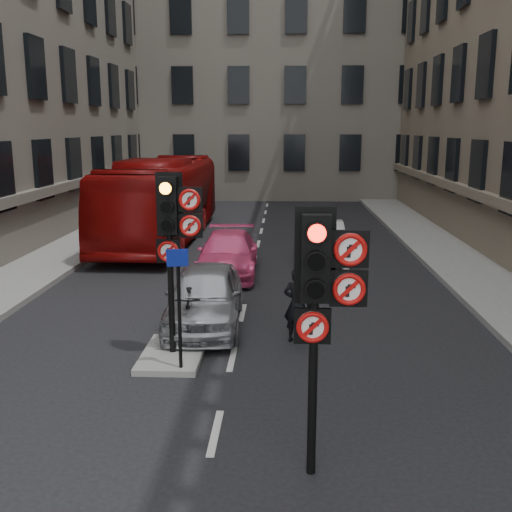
# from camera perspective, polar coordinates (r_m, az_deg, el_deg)

# --- Properties ---
(pavement_left) EXTENTS (3.00, 50.00, 0.16)m
(pavement_left) POSITION_cam_1_polar(r_m,az_deg,el_deg) (20.51, -20.97, -1.18)
(pavement_left) COLOR gray
(pavement_left) RESTS_ON ground
(pavement_right) EXTENTS (3.00, 50.00, 0.16)m
(pavement_right) POSITION_cam_1_polar(r_m,az_deg,el_deg) (19.79, 20.88, -1.64)
(pavement_right) COLOR gray
(pavement_right) RESTS_ON ground
(centre_island) EXTENTS (1.20, 2.00, 0.12)m
(centre_island) POSITION_cam_1_polar(r_m,az_deg,el_deg) (12.31, -7.91, -9.25)
(centre_island) COLOR gray
(centre_island) RESTS_ON ground
(building_far) EXTENTS (30.00, 14.00, 20.00)m
(building_far) POSITION_cam_1_polar(r_m,az_deg,el_deg) (44.60, 1.47, 19.22)
(building_far) COLOR slate
(building_far) RESTS_ON ground
(signal_near) EXTENTS (0.91, 0.40, 3.58)m
(signal_near) POSITION_cam_1_polar(r_m,az_deg,el_deg) (7.52, 6.28, -2.93)
(signal_near) COLOR black
(signal_near) RESTS_ON ground
(signal_far) EXTENTS (0.91, 0.40, 3.58)m
(signal_far) POSITION_cam_1_polar(r_m,az_deg,el_deg) (11.59, -7.88, 2.98)
(signal_far) COLOR black
(signal_far) RESTS_ON centre_island
(car_silver) EXTENTS (1.85, 4.25, 1.42)m
(car_silver) POSITION_cam_1_polar(r_m,az_deg,el_deg) (13.91, -4.89, -3.81)
(car_silver) COLOR #96979D
(car_silver) RESTS_ON ground
(car_white) EXTENTS (1.51, 4.32, 1.42)m
(car_white) POSITION_cam_1_polar(r_m,az_deg,el_deg) (20.21, 6.20, 1.21)
(car_white) COLOR silver
(car_white) RESTS_ON ground
(car_pink) EXTENTS (1.90, 4.48, 1.29)m
(car_pink) POSITION_cam_1_polar(r_m,az_deg,el_deg) (18.78, -2.71, 0.21)
(car_pink) COLOR #D73F75
(car_pink) RESTS_ON ground
(bus_red) EXTENTS (2.94, 11.94, 3.32)m
(bus_red) POSITION_cam_1_polar(r_m,az_deg,el_deg) (24.72, -8.91, 5.35)
(bus_red) COLOR maroon
(bus_red) RESTS_ON ground
(motorcycle) EXTENTS (0.73, 1.88, 1.10)m
(motorcycle) POSITION_cam_1_polar(r_m,az_deg,el_deg) (13.05, -6.40, -5.68)
(motorcycle) COLOR black
(motorcycle) RESTS_ON ground
(motorcyclist) EXTENTS (0.69, 0.56, 1.66)m
(motorcyclist) POSITION_cam_1_polar(r_m,az_deg,el_deg) (12.81, 3.94, -4.67)
(motorcyclist) COLOR black
(motorcyclist) RESTS_ON ground
(info_sign) EXTENTS (0.39, 0.15, 2.28)m
(info_sign) POSITION_cam_1_polar(r_m,az_deg,el_deg) (11.01, -7.38, -3.43)
(info_sign) COLOR black
(info_sign) RESTS_ON centre_island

